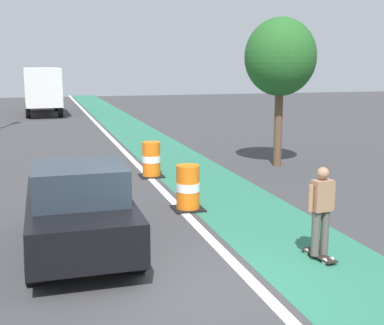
{
  "coord_description": "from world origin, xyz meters",
  "views": [
    {
      "loc": [
        -2.22,
        -7.33,
        3.45
      ],
      "look_at": [
        1.24,
        4.42,
        1.1
      ],
      "focal_mm": 47.91,
      "sensor_mm": 36.0,
      "label": 1
    }
  ],
  "objects_px": {
    "skateboarder_on_lane": "(321,210)",
    "street_tree_sidewalk": "(280,58)",
    "parked_sedan_nearest": "(79,209)",
    "traffic_barrel_front": "(188,188)",
    "traffic_barrel_mid": "(151,160)",
    "delivery_truck_down_block": "(42,88)"
  },
  "relations": [
    {
      "from": "street_tree_sidewalk",
      "to": "parked_sedan_nearest",
      "type": "bearing_deg",
      "value": -137.57
    },
    {
      "from": "traffic_barrel_front",
      "to": "delivery_truck_down_block",
      "type": "xyz_separation_m",
      "value": [
        -3.13,
        25.81,
        1.31
      ]
    },
    {
      "from": "traffic_barrel_front",
      "to": "traffic_barrel_mid",
      "type": "bearing_deg",
      "value": 91.11
    },
    {
      "from": "delivery_truck_down_block",
      "to": "street_tree_sidewalk",
      "type": "height_order",
      "value": "street_tree_sidewalk"
    },
    {
      "from": "parked_sedan_nearest",
      "to": "delivery_truck_down_block",
      "type": "distance_m",
      "value": 28.0
    },
    {
      "from": "skateboarder_on_lane",
      "to": "traffic_barrel_mid",
      "type": "distance_m",
      "value": 7.77
    },
    {
      "from": "skateboarder_on_lane",
      "to": "delivery_truck_down_block",
      "type": "height_order",
      "value": "delivery_truck_down_block"
    },
    {
      "from": "parked_sedan_nearest",
      "to": "delivery_truck_down_block",
      "type": "xyz_separation_m",
      "value": [
        -0.42,
        27.98,
        1.01
      ]
    },
    {
      "from": "skateboarder_on_lane",
      "to": "parked_sedan_nearest",
      "type": "height_order",
      "value": "parked_sedan_nearest"
    },
    {
      "from": "traffic_barrel_mid",
      "to": "parked_sedan_nearest",
      "type": "bearing_deg",
      "value": -113.55
    },
    {
      "from": "parked_sedan_nearest",
      "to": "delivery_truck_down_block",
      "type": "bearing_deg",
      "value": 90.86
    },
    {
      "from": "traffic_barrel_mid",
      "to": "delivery_truck_down_block",
      "type": "distance_m",
      "value": 22.18
    },
    {
      "from": "parked_sedan_nearest",
      "to": "skateboarder_on_lane",
      "type": "bearing_deg",
      "value": -20.96
    },
    {
      "from": "skateboarder_on_lane",
      "to": "traffic_barrel_mid",
      "type": "xyz_separation_m",
      "value": [
        -1.47,
        7.62,
        -0.38
      ]
    },
    {
      "from": "parked_sedan_nearest",
      "to": "delivery_truck_down_block",
      "type": "relative_size",
      "value": 0.54
    },
    {
      "from": "parked_sedan_nearest",
      "to": "traffic_barrel_front",
      "type": "xyz_separation_m",
      "value": [
        2.71,
        2.17,
        -0.3
      ]
    },
    {
      "from": "parked_sedan_nearest",
      "to": "traffic_barrel_mid",
      "type": "bearing_deg",
      "value": 66.45
    },
    {
      "from": "parked_sedan_nearest",
      "to": "traffic_barrel_front",
      "type": "height_order",
      "value": "parked_sedan_nearest"
    },
    {
      "from": "traffic_barrel_front",
      "to": "traffic_barrel_mid",
      "type": "xyz_separation_m",
      "value": [
        -0.07,
        3.88,
        0.0
      ]
    },
    {
      "from": "skateboarder_on_lane",
      "to": "street_tree_sidewalk",
      "type": "xyz_separation_m",
      "value": [
        3.09,
        8.14,
        2.76
      ]
    },
    {
      "from": "skateboarder_on_lane",
      "to": "parked_sedan_nearest",
      "type": "relative_size",
      "value": 0.41
    },
    {
      "from": "traffic_barrel_mid",
      "to": "street_tree_sidewalk",
      "type": "bearing_deg",
      "value": 6.6
    }
  ]
}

